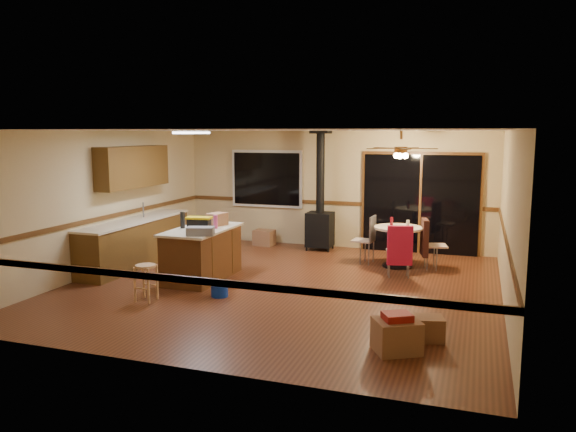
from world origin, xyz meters
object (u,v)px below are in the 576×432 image
at_px(toolbox_black, 199,225).
at_px(blue_bucket, 220,290).
at_px(bar_stool, 146,283).
at_px(chair_near, 400,245).
at_px(wood_stove, 320,217).
at_px(box_corner_b, 428,328).
at_px(chair_right, 426,238).
at_px(toolbox_grey, 200,231).
at_px(box_under_window, 264,238).
at_px(kitchen_island, 202,253).
at_px(chair_left, 368,234).
at_px(box_corner_a, 397,336).
at_px(dining_table, 398,240).

distance_m(toolbox_black, blue_bucket, 1.32).
relative_size(bar_stool, chair_near, 0.81).
xyz_separation_m(wood_stove, box_corner_b, (2.75, -4.82, -0.58)).
bearing_deg(chair_right, toolbox_grey, -142.35).
xyz_separation_m(blue_bucket, chair_right, (2.90, 2.93, 0.48)).
bearing_deg(box_under_window, blue_bucket, -78.60).
xyz_separation_m(kitchen_island, bar_stool, (-0.20, -1.47, -0.17)).
xyz_separation_m(bar_stool, box_corner_b, (4.25, -0.30, -0.13)).
xyz_separation_m(chair_left, chair_near, (0.74, -0.97, 0.01)).
bearing_deg(box_under_window, box_corner_a, -54.94).
bearing_deg(blue_bucket, bar_stool, -149.90).
relative_size(wood_stove, bar_stool, 4.46).
height_order(toolbox_black, chair_left, toolbox_black).
height_order(wood_stove, toolbox_grey, wood_stove).
relative_size(kitchen_island, toolbox_black, 4.49).
bearing_deg(dining_table, bar_stool, -133.91).
relative_size(chair_left, box_under_window, 1.16).
relative_size(toolbox_black, box_corner_b, 1.01).
height_order(wood_stove, dining_table, wood_stove).
relative_size(kitchen_island, box_under_window, 3.78).
bearing_deg(toolbox_black, chair_right, 31.95).
distance_m(dining_table, chair_left, 0.60).
height_order(toolbox_grey, bar_stool, toolbox_grey).
bearing_deg(kitchen_island, toolbox_grey, -63.80).
height_order(kitchen_island, chair_right, chair_right).
relative_size(toolbox_grey, dining_table, 0.47).
relative_size(toolbox_grey, chair_right, 0.63).
bearing_deg(blue_bucket, box_corner_a, -24.75).
bearing_deg(wood_stove, kitchen_island, -113.09).
bearing_deg(bar_stool, kitchen_island, 82.32).
height_order(toolbox_black, bar_stool, toolbox_black).
distance_m(bar_stool, box_under_window, 4.58).
relative_size(toolbox_grey, chair_near, 0.63).
bearing_deg(toolbox_black, dining_table, 35.98).
bearing_deg(toolbox_grey, toolbox_black, 120.49).
distance_m(toolbox_black, dining_table, 3.83).
bearing_deg(blue_bucket, chair_right, 45.26).
height_order(wood_stove, blue_bucket, wood_stove).
relative_size(blue_bucket, dining_table, 0.29).
height_order(box_under_window, box_corner_b, box_under_window).
distance_m(bar_stool, dining_table, 4.83).
distance_m(blue_bucket, box_corner_a, 3.26).
bearing_deg(box_corner_b, bar_stool, 176.00).
bearing_deg(dining_table, box_corner_b, -76.53).
relative_size(blue_bucket, box_under_window, 0.61).
height_order(toolbox_grey, box_under_window, toolbox_grey).
relative_size(dining_table, chair_near, 1.32).
xyz_separation_m(chair_right, box_under_window, (-3.71, 1.08, -0.42)).
height_order(dining_table, chair_left, chair_left).
bearing_deg(kitchen_island, bar_stool, -97.68).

